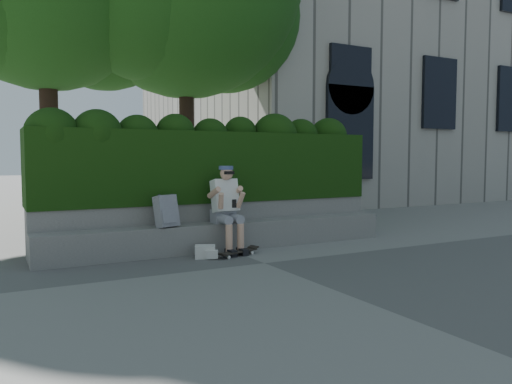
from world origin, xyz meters
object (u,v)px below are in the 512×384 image
person (226,205)px  backpack_plaid (166,211)px  skateboard (237,252)px  backpack_ground (205,252)px

person → backpack_plaid: person is taller
person → backpack_plaid: (-0.97, 0.08, -0.06)m
skateboard → backpack_plaid: 1.25m
person → skateboard: (-0.01, -0.41, -0.69)m
skateboard → person: bearing=70.3°
backpack_ground → backpack_plaid: bearing=160.9°
skateboard → backpack_ground: 0.51m
person → backpack_plaid: bearing=175.2°
person → backpack_ground: size_ratio=4.59×
backpack_plaid → backpack_ground: bearing=-59.5°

